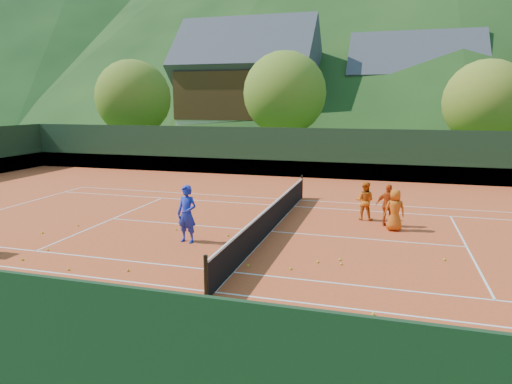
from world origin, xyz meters
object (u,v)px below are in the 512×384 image
(coach, at_px, (187,214))
(chalet_mid, at_px, (413,97))
(chalet_left, at_px, (248,91))
(student_a, at_px, (365,201))
(student_b, at_px, (388,205))
(student_c, at_px, (395,210))
(tennis_net, at_px, (271,218))

(coach, distance_m, chalet_mid, 37.12)
(chalet_left, bearing_deg, student_a, -64.46)
(chalet_mid, bearing_deg, student_b, -93.62)
(student_a, bearing_deg, student_c, 138.95)
(coach, height_order, chalet_mid, chalet_mid)
(coach, bearing_deg, student_c, 35.73)
(coach, height_order, student_c, coach)
(student_b, bearing_deg, chalet_mid, -85.43)
(student_c, relative_size, tennis_net, 0.12)
(coach, bearing_deg, chalet_left, 112.22)
(student_c, distance_m, chalet_left, 32.34)
(tennis_net, relative_size, chalet_left, 0.87)
(student_c, height_order, chalet_left, chalet_left)
(student_a, distance_m, chalet_left, 30.74)
(coach, xyz_separation_m, chalet_left, (-7.70, 31.96, 4.68))
(student_b, bearing_deg, tennis_net, 33.57)
(coach, relative_size, chalet_mid, 0.15)
(tennis_net, xyz_separation_m, chalet_left, (-10.00, 30.00, 5.13))
(chalet_left, xyz_separation_m, chalet_mid, (16.00, 4.00, -0.66))
(coach, height_order, chalet_left, chalet_left)
(student_c, height_order, chalet_mid, chalet_mid)
(tennis_net, bearing_deg, coach, -139.62)
(student_b, relative_size, chalet_left, 0.11)
(chalet_mid, bearing_deg, coach, -103.00)
(coach, distance_m, chalet_left, 33.20)
(student_b, bearing_deg, student_a, -31.48)
(student_a, height_order, chalet_mid, chalet_mid)
(student_b, xyz_separation_m, student_c, (0.22, -0.53, -0.04))
(student_b, distance_m, student_c, 0.57)
(coach, height_order, student_b, coach)
(coach, xyz_separation_m, tennis_net, (2.30, 1.96, -0.44))
(student_c, bearing_deg, chalet_mid, -108.50)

